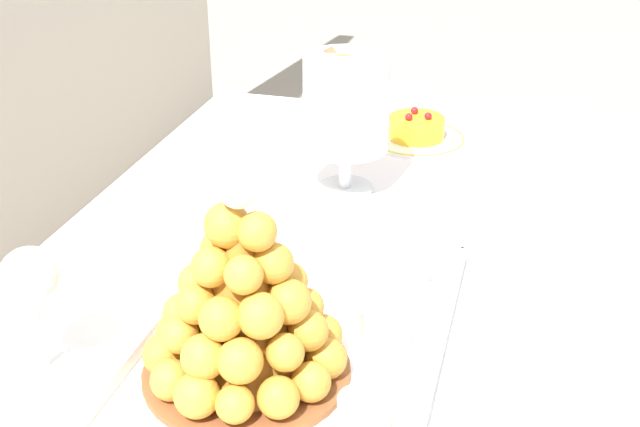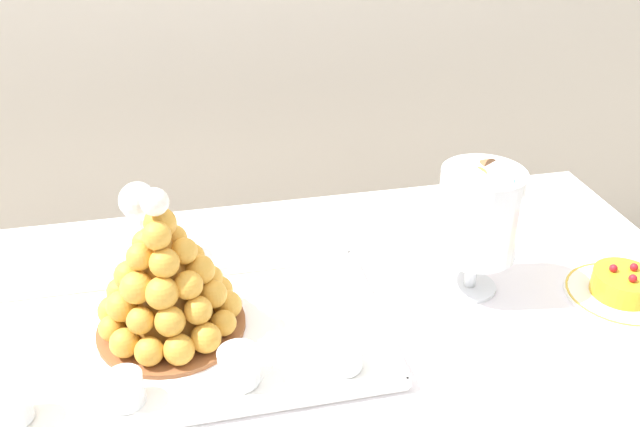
{
  "view_description": "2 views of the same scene",
  "coord_description": "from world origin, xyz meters",
  "px_view_note": "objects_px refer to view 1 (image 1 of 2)",
  "views": [
    {
      "loc": [
        -0.87,
        -0.26,
        1.38
      ],
      "look_at": [
        -0.01,
        -0.02,
        0.92
      ],
      "focal_mm": 47.03,
      "sensor_mm": 36.0,
      "label": 1
    },
    {
      "loc": [
        -0.12,
        -0.84,
        1.47
      ],
      "look_at": [
        0.06,
        -0.03,
        1.0
      ],
      "focal_mm": 37.58,
      "sensor_mm": 36.0,
      "label": 2
    }
  ],
  "objects_px": {
    "fruit_tart_plate": "(416,132)",
    "croquembouche": "(243,305)",
    "macaron_goblet": "(346,104)",
    "wine_glass": "(31,282)",
    "serving_tray": "(281,373)",
    "dessert_cup_mid_left": "(362,419)",
    "dessert_cup_mid_right": "(409,264)",
    "dessert_cup_centre": "(385,328)"
  },
  "relations": [
    {
      "from": "serving_tray",
      "to": "wine_glass",
      "type": "bearing_deg",
      "value": 102.24
    },
    {
      "from": "dessert_cup_mid_right",
      "to": "wine_glass",
      "type": "xyz_separation_m",
      "value": [
        -0.29,
        0.37,
        0.08
      ]
    },
    {
      "from": "wine_glass",
      "to": "dessert_cup_mid_right",
      "type": "bearing_deg",
      "value": -51.9
    },
    {
      "from": "croquembouche",
      "to": "dessert_cup_mid_right",
      "type": "relative_size",
      "value": 4.34
    },
    {
      "from": "dessert_cup_mid_left",
      "to": "croquembouche",
      "type": "bearing_deg",
      "value": 66.39
    },
    {
      "from": "dessert_cup_mid_left",
      "to": "dessert_cup_mid_right",
      "type": "bearing_deg",
      "value": 1.3
    },
    {
      "from": "serving_tray",
      "to": "dessert_cup_mid_right",
      "type": "relative_size",
      "value": 10.96
    },
    {
      "from": "croquembouche",
      "to": "macaron_goblet",
      "type": "bearing_deg",
      "value": 1.31
    },
    {
      "from": "serving_tray",
      "to": "croquembouche",
      "type": "height_order",
      "value": "croquembouche"
    },
    {
      "from": "dessert_cup_mid_left",
      "to": "macaron_goblet",
      "type": "bearing_deg",
      "value": 15.42
    },
    {
      "from": "macaron_goblet",
      "to": "serving_tray",
      "type": "bearing_deg",
      "value": -174.6
    },
    {
      "from": "macaron_goblet",
      "to": "wine_glass",
      "type": "relative_size",
      "value": 1.54
    },
    {
      "from": "macaron_goblet",
      "to": "fruit_tart_plate",
      "type": "bearing_deg",
      "value": -17.52
    },
    {
      "from": "serving_tray",
      "to": "fruit_tart_plate",
      "type": "height_order",
      "value": "fruit_tart_plate"
    },
    {
      "from": "serving_tray",
      "to": "dessert_cup_mid_right",
      "type": "distance_m",
      "value": 0.25
    },
    {
      "from": "dessert_cup_mid_right",
      "to": "macaron_goblet",
      "type": "bearing_deg",
      "value": 29.74
    },
    {
      "from": "serving_tray",
      "to": "dessert_cup_centre",
      "type": "distance_m",
      "value": 0.13
    },
    {
      "from": "wine_glass",
      "to": "serving_tray",
      "type": "bearing_deg",
      "value": -77.76
    },
    {
      "from": "dessert_cup_centre",
      "to": "wine_glass",
      "type": "height_order",
      "value": "wine_glass"
    },
    {
      "from": "fruit_tart_plate",
      "to": "wine_glass",
      "type": "distance_m",
      "value": 0.85
    },
    {
      "from": "dessert_cup_centre",
      "to": "fruit_tart_plate",
      "type": "relative_size",
      "value": 0.32
    },
    {
      "from": "croquembouche",
      "to": "dessert_cup_mid_left",
      "type": "relative_size",
      "value": 4.81
    },
    {
      "from": "croquembouche",
      "to": "fruit_tart_plate",
      "type": "height_order",
      "value": "croquembouche"
    },
    {
      "from": "croquembouche",
      "to": "wine_glass",
      "type": "xyz_separation_m",
      "value": [
        -0.04,
        0.23,
        0.02
      ]
    },
    {
      "from": "macaron_goblet",
      "to": "fruit_tart_plate",
      "type": "relative_size",
      "value": 1.28
    },
    {
      "from": "wine_glass",
      "to": "macaron_goblet",
      "type": "bearing_deg",
      "value": -21.3
    },
    {
      "from": "croquembouche",
      "to": "dessert_cup_centre",
      "type": "relative_size",
      "value": 4.15
    },
    {
      "from": "serving_tray",
      "to": "dessert_cup_mid_left",
      "type": "xyz_separation_m",
      "value": [
        -0.08,
        -0.11,
        0.02
      ]
    },
    {
      "from": "dessert_cup_mid_left",
      "to": "serving_tray",
      "type": "bearing_deg",
      "value": 54.79
    },
    {
      "from": "croquembouche",
      "to": "macaron_goblet",
      "type": "relative_size",
      "value": 1.03
    },
    {
      "from": "fruit_tart_plate",
      "to": "croquembouche",
      "type": "bearing_deg",
      "value": 175.06
    },
    {
      "from": "dessert_cup_centre",
      "to": "wine_glass",
      "type": "bearing_deg",
      "value": 110.31
    },
    {
      "from": "dessert_cup_mid_right",
      "to": "fruit_tart_plate",
      "type": "distance_m",
      "value": 0.51
    },
    {
      "from": "serving_tray",
      "to": "dessert_cup_centre",
      "type": "height_order",
      "value": "dessert_cup_centre"
    },
    {
      "from": "croquembouche",
      "to": "dessert_cup_mid_right",
      "type": "xyz_separation_m",
      "value": [
        0.24,
        -0.14,
        -0.07
      ]
    },
    {
      "from": "serving_tray",
      "to": "croquembouche",
      "type": "xyz_separation_m",
      "value": [
        -0.01,
        0.04,
        0.09
      ]
    },
    {
      "from": "serving_tray",
      "to": "macaron_goblet",
      "type": "relative_size",
      "value": 2.61
    },
    {
      "from": "dessert_cup_mid_left",
      "to": "wine_glass",
      "type": "distance_m",
      "value": 0.38
    },
    {
      "from": "croquembouche",
      "to": "wine_glass",
      "type": "distance_m",
      "value": 0.23
    },
    {
      "from": "croquembouche",
      "to": "dessert_cup_centre",
      "type": "bearing_deg",
      "value": -56.04
    },
    {
      "from": "serving_tray",
      "to": "croquembouche",
      "type": "relative_size",
      "value": 2.53
    },
    {
      "from": "dessert_cup_centre",
      "to": "wine_glass",
      "type": "distance_m",
      "value": 0.4
    }
  ]
}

